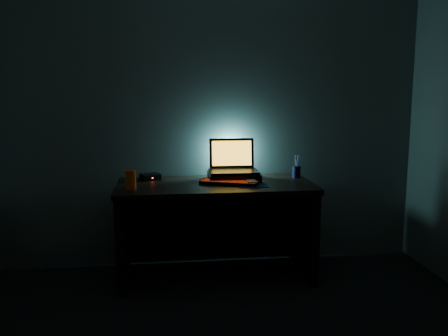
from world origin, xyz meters
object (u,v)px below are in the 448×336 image
laptop (233,164)px  mouse (251,183)px  keyboard (229,183)px  juice_glass (131,180)px  router (150,177)px  pen_cup (297,172)px

laptop → mouse: size_ratio=3.45×
keyboard → mouse: mouse is taller
laptop → juice_glass: size_ratio=2.83×
keyboard → mouse: bearing=1.3°
juice_glass → router: size_ratio=0.77×
keyboard → router: router is taller
keyboard → juice_glass: (-0.73, -0.08, 0.05)m
laptop → keyboard: (-0.06, -0.22, -0.11)m
pen_cup → router: (-1.18, 0.05, -0.02)m
router → mouse: bearing=-41.8°
juice_glass → laptop: bearing=20.5°
pen_cup → router: pen_cup is taller
keyboard → router: bearing=178.7°
keyboard → router: (-0.60, 0.25, 0.01)m
mouse → router: size_ratio=0.63×
juice_glass → router: bearing=68.5°
pen_cup → mouse: bearing=-147.8°
router → pen_cup: bearing=-21.8°
pen_cup → juice_glass: juice_glass is taller
juice_glass → pen_cup: bearing=12.2°
laptop → pen_cup: laptop is taller
keyboard → pen_cup: 0.61m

